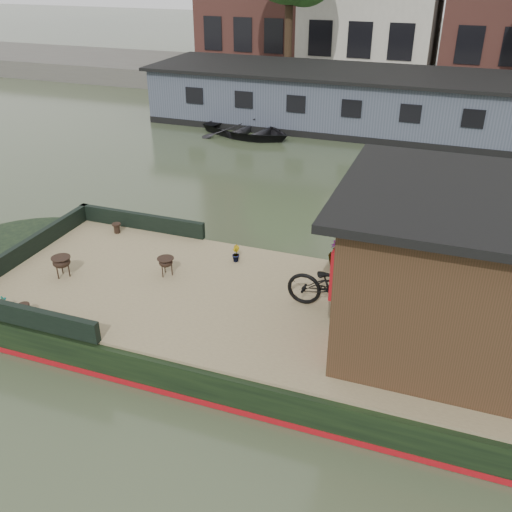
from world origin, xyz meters
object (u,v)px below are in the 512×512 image
(brazier_rear, at_px, (166,266))
(dinghy, at_px, (247,126))
(bicycle, at_px, (338,286))
(brazier_front, at_px, (62,267))
(cabin, at_px, (474,272))

(brazier_rear, distance_m, dinghy, 11.52)
(bicycle, distance_m, brazier_front, 5.03)
(cabin, xyz_separation_m, bicycle, (-1.99, 0.25, -0.78))
(brazier_front, bearing_deg, brazier_rear, 21.47)
(cabin, distance_m, brazier_rear, 5.32)
(brazier_front, xyz_separation_m, dinghy, (-0.90, 11.90, -0.49))
(brazier_front, distance_m, brazier_rear, 1.90)
(cabin, height_order, bicycle, cabin)
(dinghy, bearing_deg, brazier_front, -160.65)
(brazier_front, relative_size, brazier_rear, 1.12)
(cabin, xyz_separation_m, brazier_rear, (-5.20, 0.30, -1.05))
(cabin, distance_m, dinghy, 14.02)
(brazier_front, distance_m, dinghy, 11.94)
(brazier_front, relative_size, dinghy, 0.11)
(brazier_rear, xyz_separation_m, dinghy, (-2.67, 11.20, -0.47))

